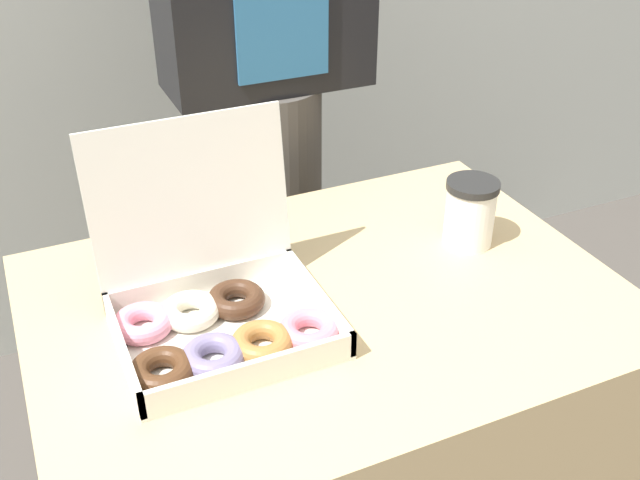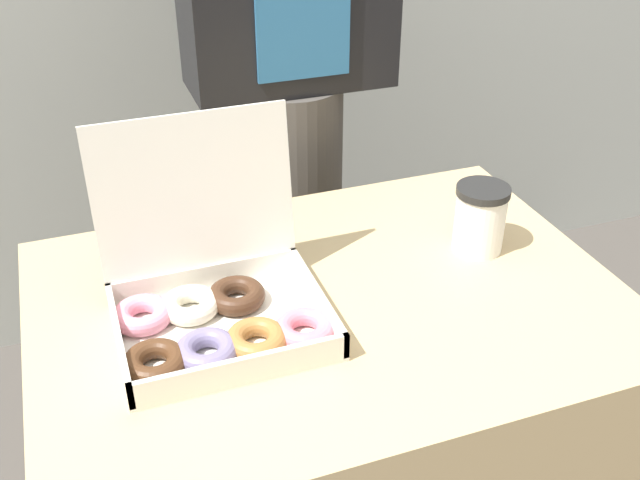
{
  "view_description": "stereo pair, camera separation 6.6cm",
  "coord_description": "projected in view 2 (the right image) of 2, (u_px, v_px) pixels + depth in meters",
  "views": [
    {
      "loc": [
        -0.38,
        -0.82,
        1.36
      ],
      "look_at": [
        -0.02,
        -0.02,
        0.82
      ],
      "focal_mm": 42.0,
      "sensor_mm": 36.0,
      "label": 1
    },
    {
      "loc": [
        -0.32,
        -0.84,
        1.36
      ],
      "look_at": [
        -0.02,
        -0.02,
        0.82
      ],
      "focal_mm": 42.0,
      "sensor_mm": 36.0,
      "label": 2
    }
  ],
  "objects": [
    {
      "name": "person_customer",
      "position": [
        289.0,
        67.0,
        1.51
      ],
      "size": [
        0.4,
        0.22,
        1.59
      ],
      "color": "#4C4742",
      "rests_on": "ground_plane"
    },
    {
      "name": "coffee_cup",
      "position": [
        480.0,
        218.0,
        1.19
      ],
      "size": [
        0.09,
        0.09,
        0.11
      ],
      "color": "white",
      "rests_on": "table"
    },
    {
      "name": "donut_box",
      "position": [
        212.0,
        304.0,
        1.02
      ],
      "size": [
        0.31,
        0.26,
        0.27
      ],
      "color": "white",
      "rests_on": "table"
    },
    {
      "name": "table",
      "position": [
        329.0,
        463.0,
        1.29
      ],
      "size": [
        0.87,
        0.62,
        0.71
      ],
      "color": "tan",
      "rests_on": "ground_plane"
    }
  ]
}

